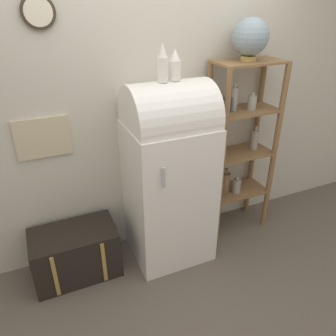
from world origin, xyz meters
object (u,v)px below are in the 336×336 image
at_px(vase_center, 175,66).
at_px(vase_left, 163,64).
at_px(suitcase_trunk, 76,253).
at_px(globe, 251,37).
at_px(refrigerator, 169,173).

bearing_deg(vase_center, vase_left, -171.17).
height_order(suitcase_trunk, globe, globe).
xyz_separation_m(suitcase_trunk, globe, (1.59, 0.04, 1.63)).
bearing_deg(refrigerator, vase_left, -169.34).
height_order(suitcase_trunk, vase_left, vase_left).
height_order(refrigerator, vase_center, vase_center).
bearing_deg(suitcase_trunk, vase_left, -4.40).
distance_m(suitcase_trunk, vase_left, 1.69).
distance_m(refrigerator, suitcase_trunk, 1.04).
xyz_separation_m(globe, vase_left, (-0.80, -0.10, -0.13)).
bearing_deg(suitcase_trunk, refrigerator, -3.42).
relative_size(globe, vase_left, 1.24).
distance_m(refrigerator, vase_center, 0.86).
relative_size(refrigerator, suitcase_trunk, 2.29).
relative_size(vase_left, vase_center, 1.22).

